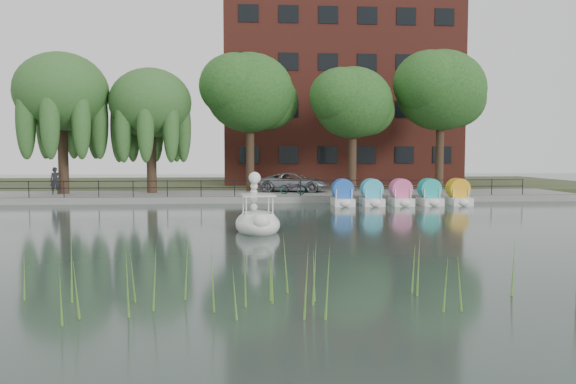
{
  "coord_description": "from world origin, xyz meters",
  "views": [
    {
      "loc": [
        -1.44,
        -20.57,
        3.02
      ],
      "look_at": [
        0.5,
        4.0,
        1.3
      ],
      "focal_mm": 35.0,
      "sensor_mm": 36.0,
      "label": 1
    }
  ],
  "objects": [
    {
      "name": "reed_bank",
      "position": [
        2.0,
        -9.5,
        0.6
      ],
      "size": [
        24.0,
        2.4,
        1.2
      ],
      "color": "#669938",
      "rests_on": "ground_plane"
    },
    {
      "name": "pedestrian",
      "position": [
        -13.32,
        15.86,
        1.39
      ],
      "size": [
        0.84,
        0.71,
        1.98
      ],
      "primitive_type": "imported",
      "rotation": [
        0.0,
        0.0,
        0.37
      ],
      "color": "black",
      "rests_on": "promenade"
    },
    {
      "name": "broadleaf_center",
      "position": [
        -1.0,
        18.0,
        7.06
      ],
      "size": [
        6.0,
        6.0,
        9.25
      ],
      "color": "#473323",
      "rests_on": "promenade"
    },
    {
      "name": "ground_plane",
      "position": [
        0.0,
        0.0,
        0.0
      ],
      "size": [
        120.0,
        120.0,
        0.0
      ],
      "primitive_type": "plane",
      "color": "#35433C"
    },
    {
      "name": "kerb",
      "position": [
        0.0,
        13.05,
        0.2
      ],
      "size": [
        40.0,
        0.25,
        0.4
      ],
      "primitive_type": "cube",
      "color": "gray",
      "rests_on": "ground_plane"
    },
    {
      "name": "pedal_boat_row",
      "position": [
        7.6,
        11.08,
        0.61
      ],
      "size": [
        7.95,
        1.7,
        1.4
      ],
      "color": "white",
      "rests_on": "ground_plane"
    },
    {
      "name": "broadleaf_right",
      "position": [
        6.0,
        17.5,
        6.39
      ],
      "size": [
        5.4,
        5.4,
        8.32
      ],
      "color": "#473323",
      "rests_on": "promenade"
    },
    {
      "name": "bicycle",
      "position": [
        1.65,
        14.77,
        0.9
      ],
      "size": [
        1.23,
        1.82,
        1.0
      ],
      "primitive_type": "imported",
      "rotation": [
        0.0,
        0.0,
        1.17
      ],
      "color": "gray",
      "rests_on": "promenade"
    },
    {
      "name": "railing",
      "position": [
        0.0,
        13.25,
        1.15
      ],
      "size": [
        32.0,
        0.05,
        1.0
      ],
      "color": "black",
      "rests_on": "promenade"
    },
    {
      "name": "apartment_building",
      "position": [
        7.0,
        29.97,
        9.36
      ],
      "size": [
        20.0,
        10.07,
        18.0
      ],
      "color": "#4C1E16",
      "rests_on": "land_strip"
    },
    {
      "name": "swan_boat",
      "position": [
        -0.93,
        0.83,
        0.5
      ],
      "size": [
        1.94,
        2.84,
        2.27
      ],
      "rotation": [
        0.0,
        0.0,
        0.1
      ],
      "color": "white",
      "rests_on": "ground_plane"
    },
    {
      "name": "willow_mid",
      "position": [
        -7.5,
        17.0,
        6.25
      ],
      "size": [
        5.32,
        5.32,
        8.15
      ],
      "color": "#473323",
      "rests_on": "promenade"
    },
    {
      "name": "willow_left",
      "position": [
        -13.0,
        16.5,
        6.87
      ],
      "size": [
        5.88,
        5.88,
        9.01
      ],
      "color": "#473323",
      "rests_on": "promenade"
    },
    {
      "name": "minivan",
      "position": [
        1.96,
        17.06,
        1.14
      ],
      "size": [
        3.76,
        5.81,
        1.49
      ],
      "primitive_type": "imported",
      "rotation": [
        0.0,
        0.0,
        1.31
      ],
      "color": "gray",
      "rests_on": "promenade"
    },
    {
      "name": "promenade",
      "position": [
        0.0,
        16.0,
        0.2
      ],
      "size": [
        40.0,
        6.0,
        0.4
      ],
      "primitive_type": "cube",
      "color": "gray",
      "rests_on": "ground_plane"
    },
    {
      "name": "broadleaf_far",
      "position": [
        12.5,
        18.5,
        7.4
      ],
      "size": [
        6.3,
        6.3,
        9.71
      ],
      "color": "#473323",
      "rests_on": "promenade"
    },
    {
      "name": "land_strip",
      "position": [
        0.0,
        30.0,
        0.18
      ],
      "size": [
        60.0,
        22.0,
        0.36
      ],
      "primitive_type": "cube",
      "color": "#47512D",
      "rests_on": "ground_plane"
    }
  ]
}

